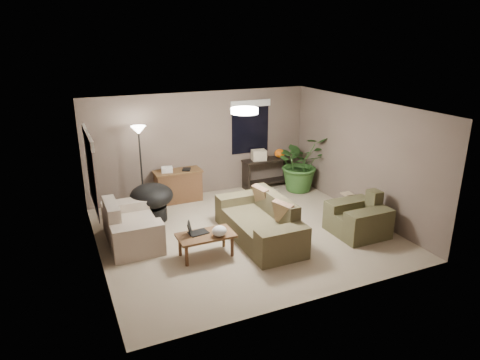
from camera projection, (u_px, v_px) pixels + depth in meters
name	position (u px, v px, depth m)	size (l,w,h in m)	color
room_shell	(244.00, 173.00, 8.13)	(5.50, 5.50, 5.50)	gray
main_sofa	(261.00, 224.00, 8.21)	(0.95, 2.20, 0.85)	brown
throw_pillows	(273.00, 205.00, 8.19)	(0.36, 1.39, 0.47)	#8C7251
loveseat	(130.00, 227.00, 8.06)	(0.90, 1.60, 0.85)	beige
armchair	(358.00, 219.00, 8.41)	(0.95, 1.00, 0.85)	#49462B
coffee_table	(206.00, 238.00, 7.53)	(1.00, 0.55, 0.42)	brown
laptop	(195.00, 231.00, 7.51)	(0.41, 0.27, 0.24)	black
plastic_bag	(219.00, 231.00, 7.43)	(0.26, 0.24, 0.18)	white
desk	(178.00, 186.00, 10.05)	(1.10, 0.50, 0.75)	brown
desk_papers	(171.00, 169.00, 9.85)	(0.72, 0.31, 0.12)	silver
console_table	(267.00, 171.00, 10.97)	(1.30, 0.40, 0.75)	black
pumpkin	(280.00, 153.00, 10.97)	(0.27, 0.27, 0.22)	orange
cardboard_box	(259.00, 155.00, 10.73)	(0.35, 0.26, 0.26)	beige
papasan_chair	(152.00, 199.00, 8.97)	(1.11, 1.11, 0.80)	black
floor_lamp	(139.00, 140.00, 9.16)	(0.32, 0.32, 1.91)	black
ceiling_fixture	(244.00, 111.00, 7.74)	(0.50, 0.50, 0.10)	white
houseplant	(300.00, 169.00, 10.72)	(1.29, 1.43, 1.11)	#2D5923
cat_scratching_post	(346.00, 206.00, 9.32)	(0.32, 0.32, 0.50)	tan
window_left	(89.00, 158.00, 7.16)	(0.05, 1.56, 1.33)	black
window_back	(250.00, 118.00, 10.60)	(1.06, 0.05, 1.33)	black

